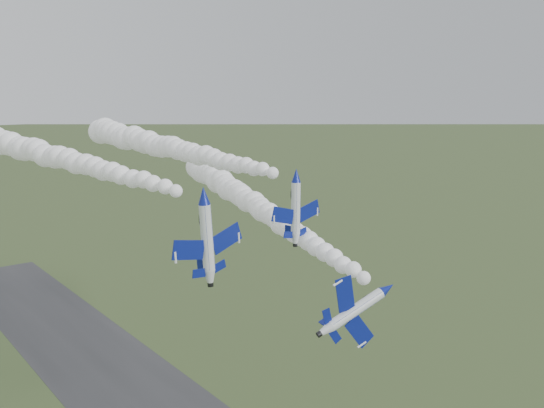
% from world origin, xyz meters
% --- Properties ---
extents(jet_lead, '(4.84, 11.32, 8.62)m').
position_xyz_m(jet_lead, '(8.30, -0.38, 34.42)').
color(jet_lead, white).
extents(smoke_trail_jet_lead, '(21.03, 77.48, 5.44)m').
position_xyz_m(smoke_trail_jet_lead, '(18.22, 39.74, 37.16)').
color(smoke_trail_jet_lead, white).
extents(jet_pair_left, '(11.32, 13.48, 3.35)m').
position_xyz_m(jet_pair_left, '(-4.93, 19.03, 44.35)').
color(jet_pair_left, white).
extents(smoke_trail_jet_pair_left, '(14.12, 74.62, 5.34)m').
position_xyz_m(smoke_trail_jet_pair_left, '(-11.29, 59.13, 46.44)').
color(smoke_trail_jet_pair_left, white).
extents(jet_pair_right, '(9.52, 11.35, 2.79)m').
position_xyz_m(jet_pair_right, '(10.21, 18.83, 45.62)').
color(jet_pair_right, white).
extents(smoke_trail_jet_pair_right, '(10.98, 61.57, 5.25)m').
position_xyz_m(smoke_trail_jet_pair_right, '(7.97, 51.86, 47.21)').
color(smoke_trail_jet_pair_right, white).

